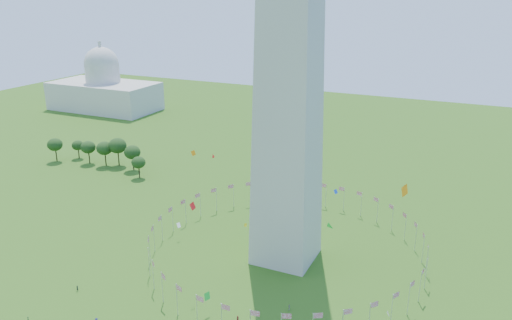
{
  "coord_description": "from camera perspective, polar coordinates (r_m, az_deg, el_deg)",
  "views": [
    {
      "loc": [
        47.21,
        -73.69,
        76.28
      ],
      "look_at": [
        -2.87,
        35.0,
        35.06
      ],
      "focal_mm": 35.0,
      "sensor_mm": 36.0,
      "label": 1
    }
  ],
  "objects": [
    {
      "name": "flag_ring",
      "position": [
        150.6,
        3.43,
        -9.5
      ],
      "size": [
        80.24,
        80.24,
        9.0
      ],
      "color": "silver",
      "rests_on": "ground"
    },
    {
      "name": "tree_line_west",
      "position": [
        235.07,
        -17.01,
        0.62
      ],
      "size": [
        54.8,
        15.77,
        12.62
      ],
      "color": "#274D19",
      "rests_on": "ground"
    },
    {
      "name": "kites_aloft",
      "position": [
        118.69,
        1.81,
        -9.49
      ],
      "size": [
        86.62,
        62.06,
        42.21
      ],
      "color": "green",
      "rests_on": "ground"
    },
    {
      "name": "capitol_building",
      "position": [
        344.7,
        -17.13,
        9.29
      ],
      "size": [
        70.0,
        35.0,
        46.0
      ],
      "primitive_type": null,
      "color": "beige",
      "rests_on": "ground"
    }
  ]
}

